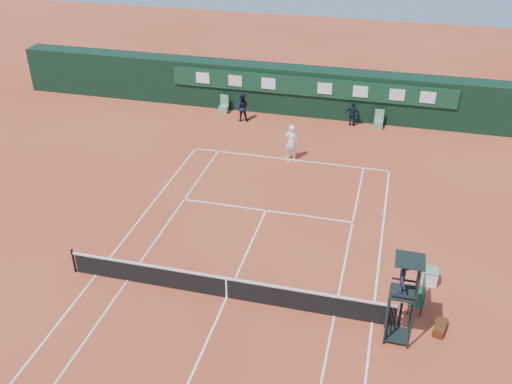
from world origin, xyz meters
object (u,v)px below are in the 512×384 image
Objects in this scene: tennis_net at (226,287)px; player at (291,142)px; umpire_chair at (405,283)px; cooler at (430,276)px; player_bench at (419,294)px.

tennis_net is 12.00m from player.
umpire_chair is at bearing -5.11° from tennis_net.
cooler is at bearing 71.25° from umpire_chair.
player_bench is at bearing -106.18° from cooler.
player is at bearing 123.04° from player_bench.
player_bench is at bearing 69.22° from umpire_chair.
player is at bearing 89.54° from tennis_net.
player is at bearing 116.42° from umpire_chair.
umpire_chair is at bearing 113.93° from player.
tennis_net is at bearing -159.36° from cooler.
cooler is (1.15, 3.38, -2.13)m from umpire_chair.
umpire_chair is 2.73m from player_bench.
cooler is 11.79m from player.
umpire_chair reaches higher than tennis_net.
tennis_net is at bearing 87.05° from player.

